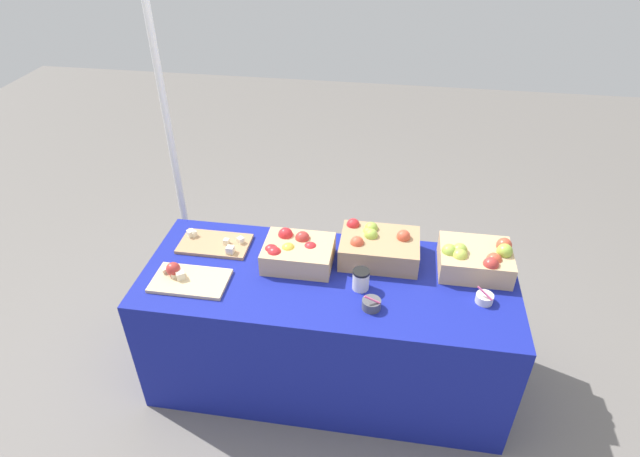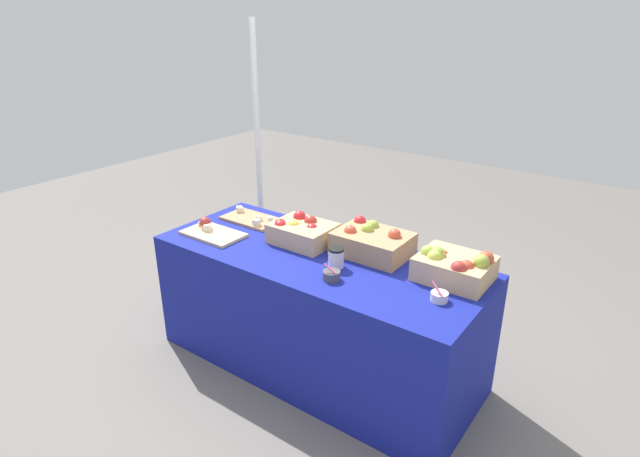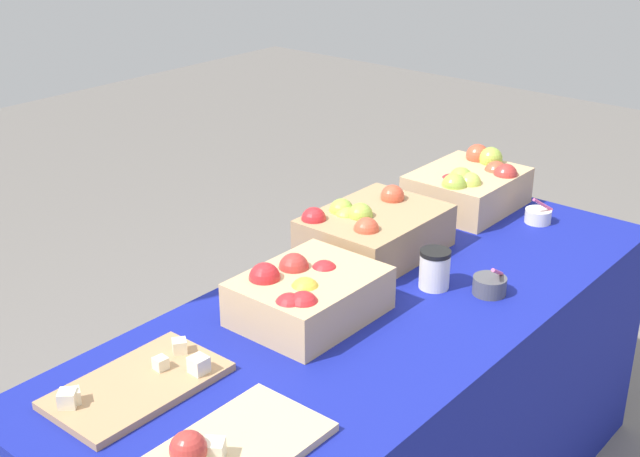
# 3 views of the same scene
# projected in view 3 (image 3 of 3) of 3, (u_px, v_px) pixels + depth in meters

# --- Properties ---
(table) EXTENTS (1.90, 0.76, 0.74)m
(table) POSITION_uv_depth(u_px,v_px,m) (374.00, 421.00, 2.35)
(table) COLOR navy
(table) RESTS_ON ground_plane
(apple_crate_left) EXTENTS (0.36, 0.29, 0.17)m
(apple_crate_left) POSITION_uv_depth(u_px,v_px,m) (469.00, 186.00, 2.79)
(apple_crate_left) COLOR tan
(apple_crate_left) RESTS_ON table
(apple_crate_middle) EXTENTS (0.41, 0.30, 0.17)m
(apple_crate_middle) POSITION_uv_depth(u_px,v_px,m) (373.00, 231.00, 2.46)
(apple_crate_middle) COLOR tan
(apple_crate_middle) RESTS_ON table
(apple_crate_right) EXTENTS (0.35, 0.28, 0.16)m
(apple_crate_right) POSITION_uv_depth(u_px,v_px,m) (307.00, 295.00, 2.11)
(apple_crate_right) COLOR tan
(apple_crate_right) RESTS_ON table
(cutting_board_front) EXTENTS (0.38, 0.22, 0.09)m
(cutting_board_front) POSITION_uv_depth(u_px,v_px,m) (224.00, 450.00, 1.63)
(cutting_board_front) COLOR #D1B284
(cutting_board_front) RESTS_ON table
(cutting_board_back) EXTENTS (0.38, 0.22, 0.06)m
(cutting_board_back) POSITION_uv_depth(u_px,v_px,m) (138.00, 384.00, 1.84)
(cutting_board_back) COLOR tan
(cutting_board_back) RESTS_ON table
(sample_bowl_near) EXTENTS (0.09, 0.08, 0.09)m
(sample_bowl_near) POSITION_uv_depth(u_px,v_px,m) (538.00, 216.00, 2.69)
(sample_bowl_near) COLOR silver
(sample_bowl_near) RESTS_ON table
(sample_bowl_mid) EXTENTS (0.09, 0.09, 0.09)m
(sample_bowl_mid) POSITION_uv_depth(u_px,v_px,m) (490.00, 285.00, 2.25)
(sample_bowl_mid) COLOR #4C4C51
(sample_bowl_mid) RESTS_ON table
(coffee_cup) EXTENTS (0.08, 0.08, 0.11)m
(coffee_cup) POSITION_uv_depth(u_px,v_px,m) (435.00, 269.00, 2.27)
(coffee_cup) COLOR silver
(coffee_cup) RESTS_ON table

